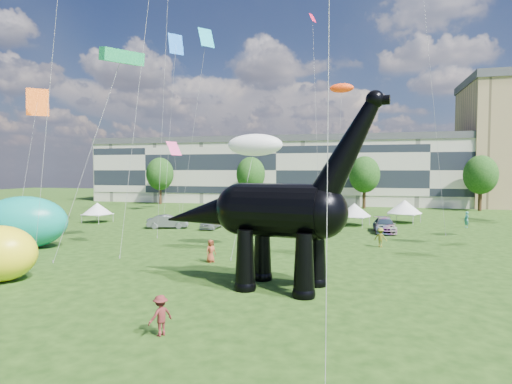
# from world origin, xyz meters

# --- Properties ---
(ground) EXTENTS (220.00, 220.00, 0.00)m
(ground) POSITION_xyz_m (0.00, 0.00, 0.00)
(ground) COLOR #16330C
(ground) RESTS_ON ground
(terrace_row) EXTENTS (78.00, 11.00, 12.00)m
(terrace_row) POSITION_xyz_m (-8.00, 62.00, 6.00)
(terrace_row) COLOR beige
(terrace_row) RESTS_ON ground
(tree_far_left) EXTENTS (5.20, 5.20, 9.44)m
(tree_far_left) POSITION_xyz_m (-30.00, 53.00, 6.29)
(tree_far_left) COLOR #382314
(tree_far_left) RESTS_ON ground
(tree_mid_left) EXTENTS (5.20, 5.20, 9.44)m
(tree_mid_left) POSITION_xyz_m (-12.00, 53.00, 6.29)
(tree_mid_left) COLOR #382314
(tree_mid_left) RESTS_ON ground
(tree_mid_right) EXTENTS (5.20, 5.20, 9.44)m
(tree_mid_right) POSITION_xyz_m (8.00, 53.00, 6.29)
(tree_mid_right) COLOR #382314
(tree_mid_right) RESTS_ON ground
(tree_far_right) EXTENTS (5.20, 5.20, 9.44)m
(tree_far_right) POSITION_xyz_m (26.00, 53.00, 6.29)
(tree_far_right) COLOR #382314
(tree_far_right) RESTS_ON ground
(dinosaur_sculpture) EXTENTS (13.55, 4.53, 11.02)m
(dinosaur_sculpture) POSITION_xyz_m (2.83, 1.42, 4.16)
(dinosaur_sculpture) COLOR black
(dinosaur_sculpture) RESTS_ON ground
(car_silver) EXTENTS (1.72, 4.10, 1.39)m
(car_silver) POSITION_xyz_m (-8.62, 23.01, 0.69)
(car_silver) COLOR silver
(car_silver) RESTS_ON ground
(car_grey) EXTENTS (4.80, 2.91, 1.49)m
(car_grey) POSITION_xyz_m (-13.56, 22.17, 0.75)
(car_grey) COLOR slate
(car_grey) RESTS_ON ground
(car_white) EXTENTS (6.20, 3.35, 1.65)m
(car_white) POSITION_xyz_m (-1.31, 28.71, 0.83)
(car_white) COLOR white
(car_white) RESTS_ON ground
(car_dark) EXTENTS (2.41, 5.29, 1.50)m
(car_dark) POSITION_xyz_m (10.04, 24.72, 0.75)
(car_dark) COLOR #595960
(car_dark) RESTS_ON ground
(gazebo_near) EXTENTS (4.75, 4.75, 2.65)m
(gazebo_near) POSITION_xyz_m (6.83, 29.71, 1.86)
(gazebo_near) COLOR silver
(gazebo_near) RESTS_ON ground
(gazebo_far) EXTENTS (5.39, 5.39, 2.87)m
(gazebo_far) POSITION_xyz_m (12.83, 33.78, 2.01)
(gazebo_far) COLOR white
(gazebo_far) RESTS_ON ground
(gazebo_left) EXTENTS (3.96, 3.96, 2.48)m
(gazebo_left) POSITION_xyz_m (-24.47, 24.94, 1.74)
(gazebo_left) COLOR white
(gazebo_left) RESTS_ON ground
(inflatable_teal) EXTENTS (8.18, 6.73, 4.40)m
(inflatable_teal) POSITION_xyz_m (-19.76, 7.85, 2.20)
(inflatable_teal) COLOR #0C9280
(inflatable_teal) RESTS_ON ground
(visitors) EXTENTS (51.98, 41.55, 1.86)m
(visitors) POSITION_xyz_m (-5.31, 15.47, 0.83)
(visitors) COLOR #2B6C35
(visitors) RESTS_ON ground
(kites) EXTENTS (59.59, 48.64, 29.57)m
(kites) POSITION_xyz_m (-0.14, 12.95, 18.33)
(kites) COLOR red
(kites) RESTS_ON ground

